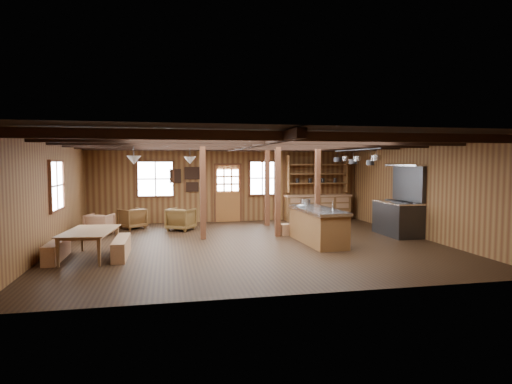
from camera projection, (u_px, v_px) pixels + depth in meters
room at (251, 192)px, 11.41m from camera, size 10.04×9.04×2.84m
ceiling_joists at (250, 144)px, 11.49m from camera, size 9.80×8.82×0.18m
timber_posts at (254, 187)px, 13.55m from camera, size 3.95×2.35×2.80m
back_door at (228, 198)px, 15.79m from camera, size 1.02×0.08×2.15m
window_back_left at (155, 179)px, 15.23m from camera, size 1.32×0.06×1.32m
window_back_right at (262, 178)px, 16.02m from camera, size 1.02×0.06×1.32m
window_left at (56, 186)px, 10.88m from camera, size 0.14×1.24×1.32m
notice_boards at (187, 178)px, 15.44m from camera, size 1.08×0.03×0.90m
back_counter at (317, 204)px, 16.26m from camera, size 2.55×0.60×2.45m
pendant_lamps at (165, 160)px, 11.87m from camera, size 1.86×2.36×0.66m
pot_rack at (356, 159)px, 12.23m from camera, size 0.36×3.00×0.45m
kitchen_island at (317, 225)px, 11.62m from camera, size 0.97×2.53×1.20m
step_stool at (285, 230)px, 12.85m from camera, size 0.45×0.38×0.34m
commercial_range at (399, 213)px, 12.85m from camera, size 0.89×1.73×2.13m
dining_table at (92, 244)px, 9.77m from camera, size 1.21×1.93×0.64m
bench_wall at (57, 250)px, 9.63m from camera, size 0.29×1.55×0.42m
bench_aisle at (121, 248)px, 9.91m from camera, size 0.30×1.59×0.44m
armchair_a at (132, 218)px, 14.16m from camera, size 1.02×1.02×0.68m
armchair_b at (181, 219)px, 13.79m from camera, size 1.06×1.07×0.72m
armchair_c at (100, 224)px, 12.84m from camera, size 0.87×0.89×0.66m
counter_pot at (305, 202)px, 12.42m from camera, size 0.30×0.30×0.18m
bowl at (301, 206)px, 11.95m from camera, size 0.32×0.32×0.06m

